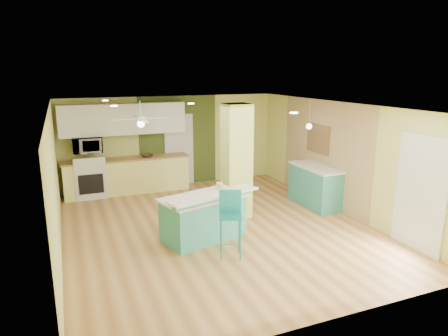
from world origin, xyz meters
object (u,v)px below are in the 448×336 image
Objects in this scene: peninsula at (204,216)px; side_counter at (315,186)px; fruit_bowl at (147,155)px; bar_stool at (230,213)px; canister at (219,187)px.

peninsula is 1.29× the size of side_counter.
fruit_bowl reaches higher than peninsula.
bar_stool reaches higher than fruit_bowl.
bar_stool reaches higher than peninsula.
peninsula is 3.61m from fruit_bowl.
canister is (0.22, 1.06, 0.16)m from bar_stool.
fruit_bowl is at bearing 102.65° from canister.
bar_stool is 1.09m from canister.
bar_stool is at bearing -92.84° from peninsula.
fruit_bowl reaches higher than side_counter.
peninsula is 6.37× the size of fruit_bowl.
bar_stool is 3.40m from side_counter.
peninsula is at bearing -84.64° from fruit_bowl.
bar_stool is 4.42m from fruit_bowl.
fruit_bowl is 3.41m from canister.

